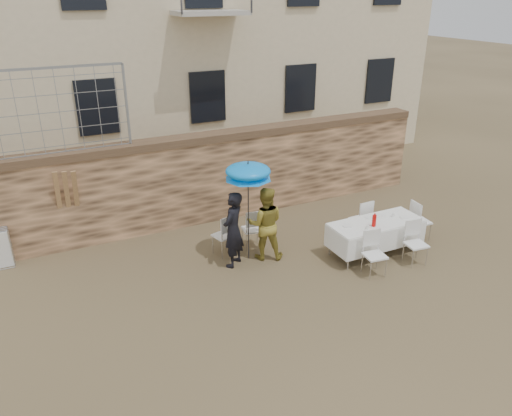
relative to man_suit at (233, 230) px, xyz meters
name	(u,v)px	position (x,y,z in m)	size (l,w,h in m)	color
ground	(291,332)	(-0.04, -2.55, -0.84)	(80.00, 80.00, 0.00)	brown
stone_wall	(192,181)	(-0.04, 2.45, 0.26)	(13.00, 0.50, 2.20)	#8E6747
chain_link_fence	(49,113)	(-3.04, 2.45, 2.26)	(3.20, 0.06, 1.80)	gray
man_suit	(233,230)	(0.00, 0.00, 0.00)	(0.61, 0.40, 1.67)	black
woman_dress	(265,223)	(0.75, 0.00, -0.01)	(0.80, 0.62, 1.65)	gold
umbrella	(248,174)	(0.40, 0.10, 1.14)	(0.98, 0.98, 2.09)	#3F3F44
couple_chair_left	(224,234)	(0.00, 0.55, -0.36)	(0.48, 0.48, 0.96)	white
couple_chair_right	(252,228)	(0.70, 0.55, -0.36)	(0.48, 0.48, 0.96)	white
banquet_table	(376,224)	(3.03, -0.90, -0.11)	(2.10, 0.85, 0.78)	white
soda_bottle	(374,221)	(2.83, -1.05, 0.07)	(0.09, 0.09, 0.26)	red
table_chair_front_left	(375,254)	(2.43, -1.65, -0.36)	(0.48, 0.48, 0.96)	white
table_chair_front_right	(416,243)	(3.53, -1.65, -0.36)	(0.48, 0.48, 0.96)	white
table_chair_back	(361,218)	(3.23, -0.10, -0.36)	(0.48, 0.48, 0.96)	white
table_chair_side	(420,220)	(4.43, -0.80, -0.36)	(0.48, 0.48, 0.96)	white
chair_stack_right	(0,246)	(-4.46, 2.16, -0.38)	(0.46, 0.40, 0.92)	white
wood_planks	(75,208)	(-2.86, 2.23, 0.16)	(0.70, 0.20, 2.00)	#A37749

